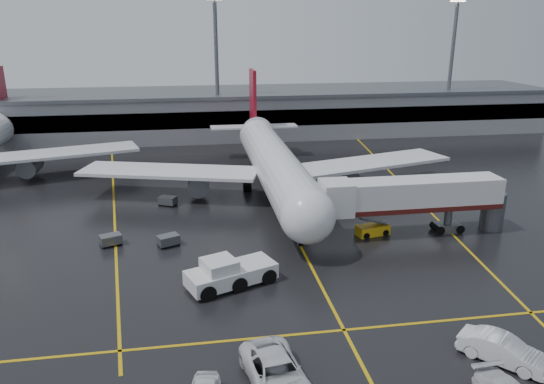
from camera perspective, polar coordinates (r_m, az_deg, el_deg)
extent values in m
plane|color=black|center=(57.17, 1.66, -3.09)|extent=(220.00, 220.00, 0.00)
cube|color=gold|center=(57.16, 1.67, -3.08)|extent=(0.25, 90.00, 0.02)
cube|color=gold|center=(38.07, 8.03, -15.00)|extent=(60.00, 0.25, 0.02)
cube|color=gold|center=(66.42, -17.23, -0.85)|extent=(9.99, 69.35, 0.02)
cube|color=gold|center=(71.41, 14.48, 0.72)|extent=(7.57, 69.64, 0.02)
cube|color=gray|center=(102.20, -3.37, 8.72)|extent=(120.00, 18.00, 8.00)
cube|color=black|center=(93.49, -2.81, 8.16)|extent=(120.00, 0.40, 3.00)
cube|color=#595B60|center=(101.58, -3.41, 11.12)|extent=(122.00, 19.00, 0.60)
cylinder|color=#595B60|center=(94.81, -6.17, 13.09)|extent=(0.70, 0.70, 25.00)
cylinder|color=#595B60|center=(107.09, 19.30, 12.79)|extent=(0.70, 0.70, 25.00)
cube|color=#FFE5B2|center=(106.86, 20.02, 19.39)|extent=(2.60, 0.90, 0.20)
cylinder|color=silver|center=(63.34, 0.36, 3.05)|extent=(5.20, 36.00, 5.20)
sphere|color=silver|center=(46.53, 4.00, -2.68)|extent=(5.20, 5.20, 5.20)
cone|color=silver|center=(83.47, -2.03, 7.16)|extent=(4.94, 8.00, 4.94)
cube|color=maroon|center=(83.66, -2.15, 10.59)|extent=(0.50, 5.50, 8.50)
cube|color=silver|center=(83.43, -2.03, 7.30)|extent=(14.00, 3.00, 0.25)
cube|color=silver|center=(64.75, -11.37, 2.29)|extent=(22.80, 11.83, 0.40)
cube|color=silver|center=(68.67, 10.86, 3.23)|extent=(22.80, 11.83, 0.40)
cylinder|color=#595B60|center=(64.12, -8.20, 1.00)|extent=(2.60, 4.50, 2.60)
cylinder|color=#595B60|center=(67.03, 8.25, 1.76)|extent=(2.60, 4.50, 2.60)
cylinder|color=#595B60|center=(50.44, 3.15, -4.88)|extent=(0.56, 0.56, 2.00)
cylinder|color=#595B60|center=(66.67, -2.79, 0.94)|extent=(0.56, 0.56, 2.00)
cylinder|color=#595B60|center=(67.63, 2.61, 1.19)|extent=(0.56, 0.56, 2.00)
cylinder|color=black|center=(50.66, 3.14, -5.45)|extent=(0.40, 1.10, 1.10)
cylinder|color=black|center=(66.81, -2.78, 0.57)|extent=(1.00, 1.40, 1.40)
cylinder|color=black|center=(67.76, 2.60, 0.83)|extent=(1.00, 1.40, 1.40)
cone|color=silver|center=(99.91, -27.83, 6.92)|extent=(4.94, 8.00, 4.94)
cube|color=maroon|center=(100.19, -28.07, 9.77)|extent=(0.50, 5.50, 8.50)
cube|color=silver|center=(99.88, -27.84, 7.03)|extent=(14.00, 3.00, 0.25)
cube|color=silver|center=(78.63, -22.85, 4.00)|extent=(22.80, 11.83, 0.40)
cylinder|color=#595B60|center=(78.93, -25.35, 2.67)|extent=(2.60, 4.50, 2.60)
cube|color=silver|center=(53.84, 15.58, -0.17)|extent=(18.00, 3.20, 3.00)
cube|color=#451210|center=(54.25, 15.46, -1.48)|extent=(18.00, 3.30, 0.50)
cube|color=silver|center=(51.03, 7.16, -0.64)|extent=(3.00, 3.40, 3.30)
cylinder|color=#595B60|center=(56.52, 19.03, -2.76)|extent=(0.80, 0.80, 3.00)
cube|color=#595B60|center=(56.88, 18.92, -3.75)|extent=(2.60, 1.60, 0.90)
cylinder|color=#595B60|center=(58.83, 23.39, -1.95)|extent=(2.40, 2.40, 4.00)
cylinder|color=black|center=(56.39, 17.93, -3.83)|extent=(0.90, 1.80, 0.90)
cylinder|color=black|center=(57.39, 19.90, -3.66)|extent=(0.90, 1.80, 0.90)
cube|color=silver|center=(43.19, -4.55, -9.13)|extent=(8.03, 5.53, 1.28)
cube|color=silver|center=(42.30, -5.89, -8.17)|extent=(3.32, 3.32, 1.07)
cube|color=black|center=(42.30, -5.89, -8.17)|extent=(2.99, 2.99, 0.96)
cylinder|color=black|center=(42.37, -7.95, -10.40)|extent=(2.47, 3.48, 1.38)
cylinder|color=black|center=(43.36, -4.54, -9.57)|extent=(2.47, 3.48, 1.38)
cylinder|color=black|center=(44.50, -1.31, -8.75)|extent=(2.47, 3.48, 1.38)
cube|color=#ECB112|center=(54.00, 11.16, -4.16)|extent=(3.66, 2.13, 1.05)
cube|color=#595B60|center=(53.63, 11.22, -3.17)|extent=(3.42, 1.54, 1.20)
cylinder|color=black|center=(53.51, 10.10, -4.58)|extent=(1.00, 1.73, 0.67)
cylinder|color=black|center=(54.68, 12.16, -4.21)|extent=(1.00, 1.73, 0.67)
imported|color=silver|center=(32.23, 0.56, -19.66)|extent=(4.23, 7.33, 1.92)
imported|color=white|center=(37.32, 24.34, -15.74)|extent=(5.08, 5.36, 1.81)
cube|color=#595B60|center=(51.36, -11.48, -5.23)|extent=(2.35, 1.99, 0.90)
cylinder|color=black|center=(50.86, -12.08, -6.09)|extent=(0.40, 0.20, 0.40)
cylinder|color=black|center=(51.38, -10.41, -5.72)|extent=(0.40, 0.20, 0.40)
cylinder|color=black|center=(51.73, -12.48, -5.69)|extent=(0.40, 0.20, 0.40)
cylinder|color=black|center=(52.23, -10.84, -5.34)|extent=(0.40, 0.20, 0.40)
cube|color=#595B60|center=(52.88, -17.55, -5.04)|extent=(2.34, 1.95, 0.90)
cylinder|color=black|center=(52.46, -18.22, -5.86)|extent=(0.40, 0.20, 0.40)
cylinder|color=black|center=(52.77, -16.53, -5.54)|extent=(0.40, 0.20, 0.40)
cylinder|color=black|center=(53.37, -18.47, -5.47)|extent=(0.40, 0.20, 0.40)
cylinder|color=black|center=(53.67, -16.81, -5.16)|extent=(0.40, 0.20, 0.40)
cube|color=#595B60|center=(62.63, -11.56, -0.91)|extent=(2.37, 2.06, 0.90)
cylinder|color=black|center=(62.76, -12.39, -1.38)|extent=(0.40, 0.20, 0.40)
cylinder|color=black|center=(62.00, -11.10, -1.54)|extent=(0.40, 0.20, 0.40)
cylinder|color=black|center=(63.57, -11.95, -1.09)|extent=(0.40, 0.20, 0.40)
cylinder|color=black|center=(62.82, -10.67, -1.24)|extent=(0.40, 0.20, 0.40)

